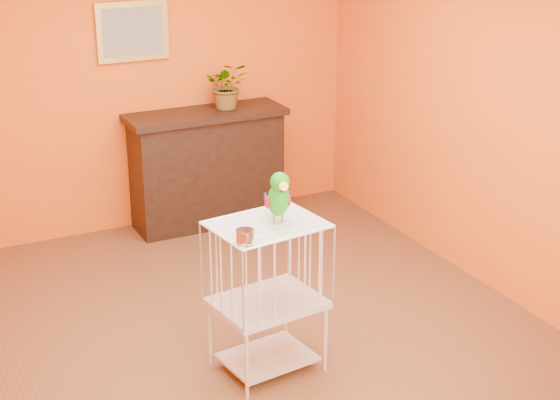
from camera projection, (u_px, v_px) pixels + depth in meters
ground at (243, 333)px, 5.93m from camera, size 4.50×4.50×0.00m
room_shell at (240, 111)px, 5.37m from camera, size 4.50×4.50×4.50m
console_cabinet at (207, 168)px, 7.66m from camera, size 1.41×0.51×1.05m
potted_plant at (228, 91)px, 7.50m from camera, size 0.49×0.52×0.32m
framed_picture at (133, 31)px, 7.17m from camera, size 0.62×0.04×0.50m
birdcage at (267, 295)px, 5.33m from camera, size 0.71×0.58×1.00m
feed_cup at (245, 236)px, 4.87m from camera, size 0.11×0.11×0.08m
parrot at (278, 196)px, 5.12m from camera, size 0.17×0.30×0.33m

